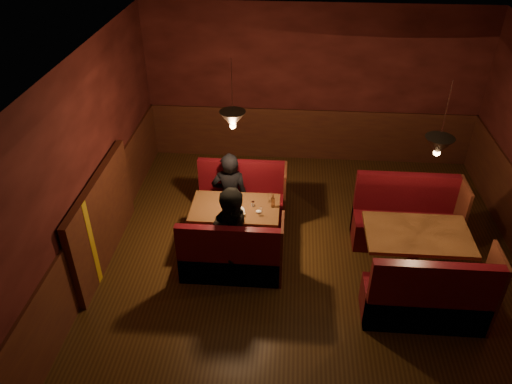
# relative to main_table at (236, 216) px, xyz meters

# --- Properties ---
(room) EXTENTS (6.02, 7.02, 2.92)m
(room) POSITION_rel_main_table_xyz_m (0.81, -0.73, 0.53)
(room) COLOR #3A220E
(room) RESTS_ON ground
(main_table) EXTENTS (1.27, 0.77, 0.89)m
(main_table) POSITION_rel_main_table_xyz_m (0.00, 0.00, 0.00)
(main_table) COLOR #4F2E11
(main_table) RESTS_ON ground
(main_bench_far) EXTENTS (1.39, 0.50, 0.95)m
(main_bench_far) POSITION_rel_main_table_xyz_m (0.01, 0.72, -0.22)
(main_bench_far) COLOR #46050D
(main_bench_far) RESTS_ON ground
(main_bench_near) EXTENTS (1.39, 0.50, 0.95)m
(main_bench_near) POSITION_rel_main_table_xyz_m (0.01, -0.72, -0.22)
(main_bench_near) COLOR #46050D
(main_bench_near) RESTS_ON ground
(second_table) EXTENTS (1.36, 0.87, 0.77)m
(second_table) POSITION_rel_main_table_xyz_m (2.45, -0.52, 0.05)
(second_table) COLOR #4F2E11
(second_table) RESTS_ON ground
(second_bench_far) EXTENTS (1.50, 0.56, 1.07)m
(second_bench_far) POSITION_rel_main_table_xyz_m (2.48, 0.29, -0.18)
(second_bench_far) COLOR #46050D
(second_bench_far) RESTS_ON ground
(second_bench_near) EXTENTS (1.50, 0.56, 1.07)m
(second_bench_near) POSITION_rel_main_table_xyz_m (2.48, -1.33, -0.18)
(second_bench_near) COLOR #46050D
(second_bench_near) RESTS_ON ground
(diner_a) EXTENTS (0.58, 0.40, 1.55)m
(diner_a) POSITION_rel_main_table_xyz_m (-0.17, 0.60, 0.25)
(diner_a) COLOR black
(diner_a) RESTS_ON ground
(diner_b) EXTENTS (0.99, 0.89, 1.68)m
(diner_b) POSITION_rel_main_table_xyz_m (0.05, -0.57, 0.32)
(diner_b) COLOR black
(diner_b) RESTS_ON ground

